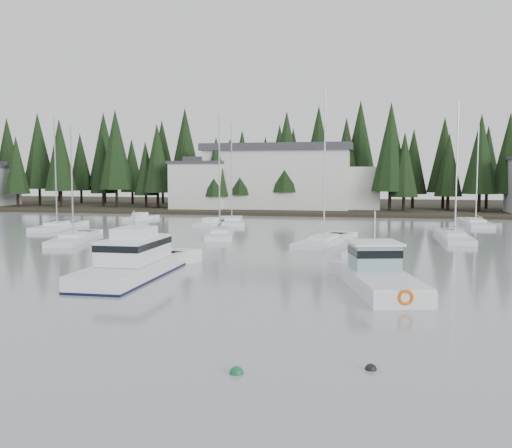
{
  "coord_description": "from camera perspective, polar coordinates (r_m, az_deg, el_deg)",
  "views": [
    {
      "loc": [
        11.75,
        -14.01,
        6.21
      ],
      "look_at": [
        2.72,
        27.92,
        2.5
      ],
      "focal_mm": 40.0,
      "sensor_mm": 36.0,
      "label": 1
    }
  ],
  "objects": [
    {
      "name": "runabout_3",
      "position": [
        80.11,
        -11.5,
        0.5
      ],
      "size": [
        3.0,
        5.95,
        1.42
      ],
      "rotation": [
        0.0,
        0.0,
        1.43
      ],
      "color": "silver",
      "rests_on": "ground"
    },
    {
      "name": "conifer_treeline",
      "position": [
        100.89,
        5.44,
        1.4
      ],
      "size": [
        200.0,
        22.0,
        20.0
      ],
      "primitive_type": null,
      "color": "black",
      "rests_on": "ground"
    },
    {
      "name": "sailboat_10",
      "position": [
        58.08,
        19.25,
        -1.4
      ],
      "size": [
        2.56,
        10.7,
        13.66
      ],
      "rotation": [
        0.0,
        0.0,
        1.58
      ],
      "color": "silver",
      "rests_on": "ground"
    },
    {
      "name": "harbor_inn",
      "position": [
        97.47,
        3.48,
        4.68
      ],
      "size": [
        29.5,
        11.5,
        10.9
      ],
      "color": "silver",
      "rests_on": "ground"
    },
    {
      "name": "mooring_buoy_green",
      "position": [
        18.48,
        -1.96,
        -14.71
      ],
      "size": [
        0.45,
        0.45,
        0.45
      ],
      "primitive_type": "sphere",
      "color": "#145933",
      "rests_on": "ground"
    },
    {
      "name": "lobster_boat_teal",
      "position": [
        31.73,
        12.27,
        -5.42
      ],
      "size": [
        5.03,
        9.05,
        4.77
      ],
      "rotation": [
        0.0,
        0.0,
        1.82
      ],
      "color": "silver",
      "rests_on": "ground"
    },
    {
      "name": "cabin_cruiser_center",
      "position": [
        35.52,
        -12.24,
        -4.1
      ],
      "size": [
        3.62,
        10.91,
        4.66
      ],
      "rotation": [
        0.0,
        0.0,
        1.59
      ],
      "color": "silver",
      "rests_on": "ground"
    },
    {
      "name": "sailboat_4",
      "position": [
        75.64,
        21.1,
        -0.05
      ],
      "size": [
        2.82,
        10.63,
        12.89
      ],
      "rotation": [
        0.0,
        0.0,
        1.58
      ],
      "color": "silver",
      "rests_on": "ground"
    },
    {
      "name": "house_west",
      "position": [
        97.66,
        -5.6,
        4.01
      ],
      "size": [
        9.54,
        7.42,
        8.75
      ],
      "color": "silver",
      "rests_on": "ground"
    },
    {
      "name": "far_shore_land",
      "position": [
        111.8,
        6.1,
        1.74
      ],
      "size": [
        240.0,
        54.0,
        1.0
      ],
      "primitive_type": "cube",
      "color": "black",
      "rests_on": "ground"
    },
    {
      "name": "sailboat_0",
      "position": [
        56.13,
        -17.78,
        -1.59
      ],
      "size": [
        5.19,
        10.73,
        11.3
      ],
      "rotation": [
        0.0,
        0.0,
        1.84
      ],
      "color": "silver",
      "rests_on": "ground"
    },
    {
      "name": "sailboat_2",
      "position": [
        73.13,
        -2.44,
        0.12
      ],
      "size": [
        5.67,
        11.27,
        13.35
      ],
      "rotation": [
        0.0,
        0.0,
        1.85
      ],
      "color": "silver",
      "rests_on": "ground"
    },
    {
      "name": "sailboat_3",
      "position": [
        57.65,
        -3.65,
        -1.18
      ],
      "size": [
        4.84,
        10.06,
        12.77
      ],
      "rotation": [
        0.0,
        0.0,
        1.82
      ],
      "color": "silver",
      "rests_on": "ground"
    },
    {
      "name": "sailboat_6",
      "position": [
        51.94,
        6.8,
        -1.87
      ],
      "size": [
        4.77,
        11.25,
        14.86
      ],
      "rotation": [
        0.0,
        0.0,
        1.36
      ],
      "color": "silver",
      "rests_on": "ground"
    },
    {
      "name": "runabout_4",
      "position": [
        69.26,
        -4.56,
        -0.1
      ],
      "size": [
        2.71,
        6.3,
        1.42
      ],
      "rotation": [
        0.0,
        0.0,
        1.49
      ],
      "color": "silver",
      "rests_on": "ground"
    },
    {
      "name": "runabout_1",
      "position": [
        45.22,
        10.79,
        -2.87
      ],
      "size": [
        3.22,
        6.72,
        1.42
      ],
      "rotation": [
        0.0,
        0.0,
        1.41
      ],
      "color": "silver",
      "rests_on": "ground"
    },
    {
      "name": "sailboat_7",
      "position": [
        69.47,
        -19.26,
        -0.4
      ],
      "size": [
        3.75,
        9.55,
        13.33
      ],
      "rotation": [
        0.0,
        0.0,
        1.69
      ],
      "color": "silver",
      "rests_on": "ground"
    },
    {
      "name": "mooring_buoy_dark",
      "position": [
        19.16,
        11.41,
        -14.08
      ],
      "size": [
        0.39,
        0.39,
        0.39
      ],
      "primitive_type": "sphere",
      "color": "black",
      "rests_on": "ground"
    }
  ]
}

